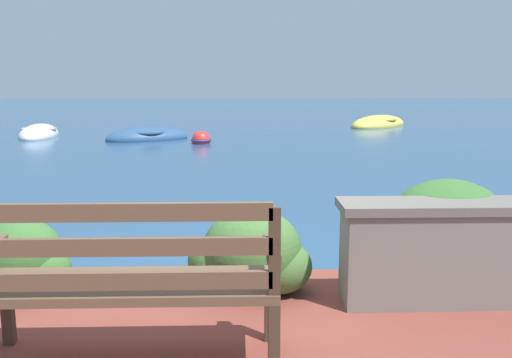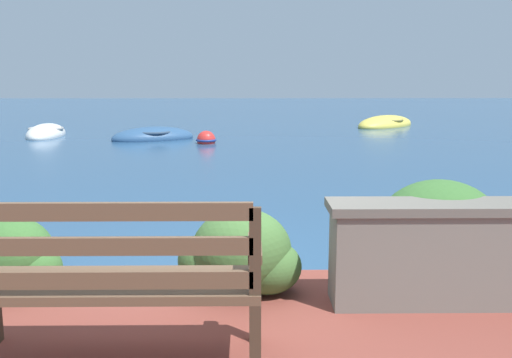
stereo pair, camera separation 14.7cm
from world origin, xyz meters
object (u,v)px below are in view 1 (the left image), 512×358
at_px(rowboat_nearest, 147,138).
at_px(mooring_buoy, 201,140).
at_px(park_bench, 129,278).
at_px(rowboat_far, 378,124).
at_px(rowboat_mid, 39,135).

relative_size(rowboat_nearest, mooring_buoy, 4.73).
xyz_separation_m(park_bench, rowboat_nearest, (-1.94, 12.88, -0.65)).
xyz_separation_m(park_bench, rowboat_far, (5.47, 16.93, -0.65)).
bearing_deg(mooring_buoy, park_bench, -88.09).
distance_m(park_bench, rowboat_mid, 14.74).
xyz_separation_m(rowboat_mid, rowboat_far, (10.67, 3.15, 0.00)).
bearing_deg(rowboat_far, rowboat_mid, 149.39).
height_order(rowboat_mid, rowboat_far, rowboat_far).
distance_m(rowboat_mid, mooring_buoy, 5.14).
relative_size(rowboat_nearest, rowboat_mid, 1.04).
xyz_separation_m(park_bench, mooring_buoy, (-0.40, 11.95, -0.62)).
bearing_deg(rowboat_far, park_bench, -154.98).
distance_m(park_bench, rowboat_nearest, 13.04).
xyz_separation_m(rowboat_nearest, rowboat_far, (7.41, 4.05, 0.00)).
bearing_deg(rowboat_far, rowboat_nearest, 161.61).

